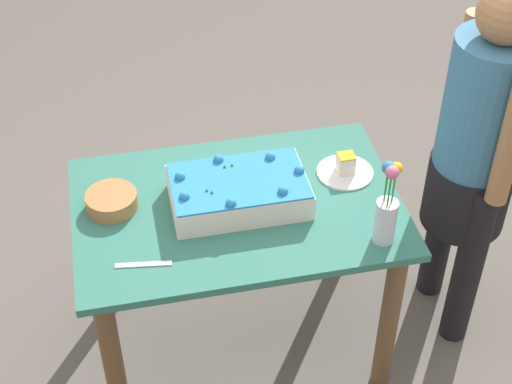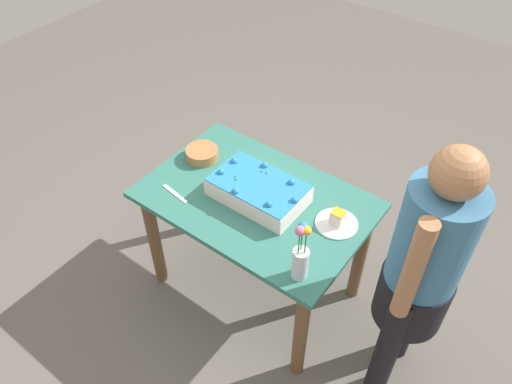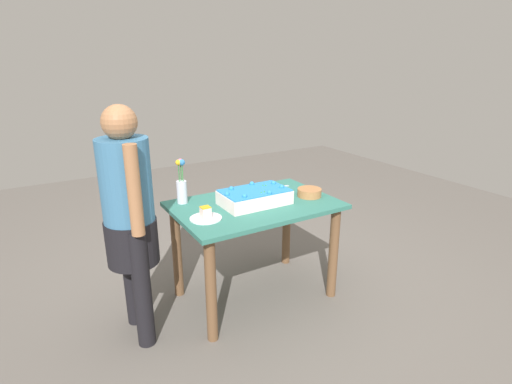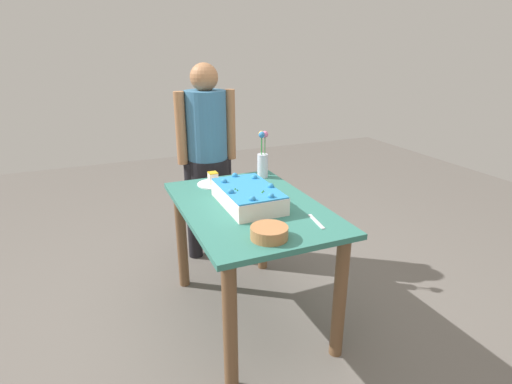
# 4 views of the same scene
# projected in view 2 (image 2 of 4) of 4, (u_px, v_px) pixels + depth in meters

# --- Properties ---
(ground_plane) EXTENTS (8.00, 8.00, 0.00)m
(ground_plane) POSITION_uv_depth(u_px,v_px,m) (256.00, 285.00, 3.05)
(ground_plane) COLOR #655E58
(dining_table) EXTENTS (1.14, 0.76, 0.75)m
(dining_table) POSITION_uv_depth(u_px,v_px,m) (256.00, 218.00, 2.63)
(dining_table) COLOR #327466
(dining_table) RESTS_ON ground_plane
(sheet_cake) EXTENTS (0.47, 0.29, 0.13)m
(sheet_cake) POSITION_uv_depth(u_px,v_px,m) (258.00, 190.00, 2.50)
(sheet_cake) COLOR white
(sheet_cake) RESTS_ON dining_table
(serving_plate_with_slice) EXTENTS (0.21, 0.21, 0.08)m
(serving_plate_with_slice) POSITION_uv_depth(u_px,v_px,m) (337.00, 221.00, 2.39)
(serving_plate_with_slice) COLOR white
(serving_plate_with_slice) RESTS_ON dining_table
(cake_knife) EXTENTS (0.18, 0.05, 0.00)m
(cake_knife) POSITION_uv_depth(u_px,v_px,m) (175.00, 193.00, 2.55)
(cake_knife) COLOR silver
(cake_knife) RESTS_ON dining_table
(flower_vase) EXTENTS (0.07, 0.07, 0.32)m
(flower_vase) POSITION_uv_depth(u_px,v_px,m) (301.00, 257.00, 2.10)
(flower_vase) COLOR silver
(flower_vase) RESTS_ON dining_table
(fruit_bowl) EXTENTS (0.18, 0.18, 0.06)m
(fruit_bowl) POSITION_uv_depth(u_px,v_px,m) (202.00, 154.00, 2.74)
(fruit_bowl) COLOR #B47645
(fruit_bowl) RESTS_ON dining_table
(person_standing) EXTENTS (0.31, 0.45, 1.49)m
(person_standing) POSITION_uv_depth(u_px,v_px,m) (422.00, 269.00, 2.08)
(person_standing) COLOR black
(person_standing) RESTS_ON ground_plane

